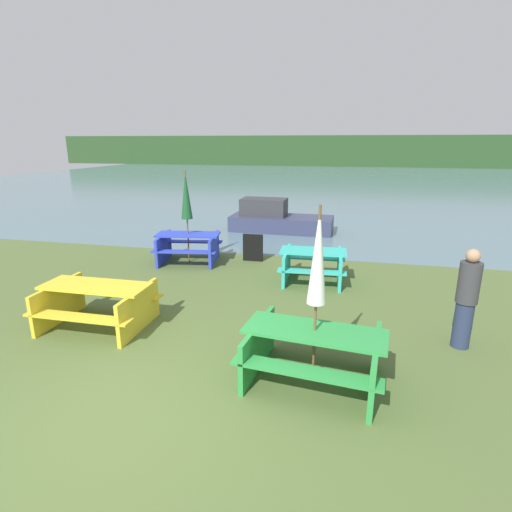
{
  "coord_description": "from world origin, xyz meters",
  "views": [
    {
      "loc": [
        2.46,
        -3.56,
        3.18
      ],
      "look_at": [
        0.64,
        4.35,
        0.85
      ],
      "focal_mm": 28.0,
      "sensor_mm": 36.0,
      "label": 1
    }
  ],
  "objects_px": {
    "picnic_table_yellow": "(97,301)",
    "boat": "(277,219)",
    "picnic_table_teal": "(313,263)",
    "picnic_table_blue": "(188,245)",
    "umbrella_white": "(318,257)",
    "picnic_table_green": "(314,350)",
    "umbrella_darkgreen": "(186,196)",
    "signboard": "(253,248)",
    "person": "(466,299)"
  },
  "relations": [
    {
      "from": "picnic_table_teal",
      "to": "boat",
      "type": "distance_m",
      "value": 5.59
    },
    {
      "from": "picnic_table_yellow",
      "to": "umbrella_darkgreen",
      "type": "xyz_separation_m",
      "value": [
        0.05,
        4.08,
        1.34
      ]
    },
    {
      "from": "picnic_table_green",
      "to": "picnic_table_blue",
      "type": "relative_size",
      "value": 1.08
    },
    {
      "from": "picnic_table_green",
      "to": "signboard",
      "type": "xyz_separation_m",
      "value": [
        -2.14,
        5.41,
        -0.09
      ]
    },
    {
      "from": "picnic_table_green",
      "to": "signboard",
      "type": "bearing_deg",
      "value": 111.59
    },
    {
      "from": "picnic_table_teal",
      "to": "picnic_table_yellow",
      "type": "bearing_deg",
      "value": -137.01
    },
    {
      "from": "picnic_table_teal",
      "to": "picnic_table_green",
      "type": "bearing_deg",
      "value": -84.64
    },
    {
      "from": "picnic_table_yellow",
      "to": "boat",
      "type": "xyz_separation_m",
      "value": [
        1.7,
        8.55,
        -0.04
      ]
    },
    {
      "from": "picnic_table_teal",
      "to": "person",
      "type": "height_order",
      "value": "person"
    },
    {
      "from": "picnic_table_blue",
      "to": "signboard",
      "type": "relative_size",
      "value": 2.51
    },
    {
      "from": "picnic_table_blue",
      "to": "umbrella_white",
      "type": "bearing_deg",
      "value": -52.14
    },
    {
      "from": "picnic_table_teal",
      "to": "person",
      "type": "bearing_deg",
      "value": -45.24
    },
    {
      "from": "picnic_table_green",
      "to": "umbrella_darkgreen",
      "type": "xyz_separation_m",
      "value": [
        -3.83,
        4.93,
        1.34
      ]
    },
    {
      "from": "picnic_table_teal",
      "to": "picnic_table_blue",
      "type": "height_order",
      "value": "picnic_table_blue"
    },
    {
      "from": "picnic_table_yellow",
      "to": "signboard",
      "type": "bearing_deg",
      "value": 69.11
    },
    {
      "from": "picnic_table_green",
      "to": "picnic_table_blue",
      "type": "bearing_deg",
      "value": 127.86
    },
    {
      "from": "picnic_table_yellow",
      "to": "boat",
      "type": "bearing_deg",
      "value": 78.74
    },
    {
      "from": "picnic_table_teal",
      "to": "signboard",
      "type": "bearing_deg",
      "value": 143.45
    },
    {
      "from": "picnic_table_teal",
      "to": "boat",
      "type": "height_order",
      "value": "boat"
    },
    {
      "from": "umbrella_white",
      "to": "picnic_table_green",
      "type": "bearing_deg",
      "value": 0.0
    },
    {
      "from": "boat",
      "to": "signboard",
      "type": "distance_m",
      "value": 3.99
    },
    {
      "from": "picnic_table_yellow",
      "to": "picnic_table_blue",
      "type": "distance_m",
      "value": 4.08
    },
    {
      "from": "umbrella_darkgreen",
      "to": "person",
      "type": "relative_size",
      "value": 1.51
    },
    {
      "from": "picnic_table_blue",
      "to": "umbrella_white",
      "type": "relative_size",
      "value": 0.77
    },
    {
      "from": "picnic_table_blue",
      "to": "umbrella_darkgreen",
      "type": "relative_size",
      "value": 0.77
    },
    {
      "from": "picnic_table_green",
      "to": "picnic_table_teal",
      "type": "distance_m",
      "value": 4.13
    },
    {
      "from": "umbrella_darkgreen",
      "to": "umbrella_white",
      "type": "xyz_separation_m",
      "value": [
        3.83,
        -4.93,
        -0.04
      ]
    },
    {
      "from": "picnic_table_yellow",
      "to": "boat",
      "type": "relative_size",
      "value": 0.5
    },
    {
      "from": "umbrella_darkgreen",
      "to": "signboard",
      "type": "relative_size",
      "value": 3.27
    },
    {
      "from": "picnic_table_green",
      "to": "picnic_table_teal",
      "type": "xyz_separation_m",
      "value": [
        -0.39,
        4.11,
        -0.02
      ]
    },
    {
      "from": "boat",
      "to": "person",
      "type": "height_order",
      "value": "person"
    },
    {
      "from": "umbrella_darkgreen",
      "to": "picnic_table_yellow",
      "type": "bearing_deg",
      "value": -90.75
    },
    {
      "from": "picnic_table_blue",
      "to": "umbrella_darkgreen",
      "type": "height_order",
      "value": "umbrella_darkgreen"
    },
    {
      "from": "umbrella_darkgreen",
      "to": "person",
      "type": "xyz_separation_m",
      "value": [
        6.05,
        -3.45,
        -0.99
      ]
    },
    {
      "from": "person",
      "to": "umbrella_white",
      "type": "bearing_deg",
      "value": -146.34
    },
    {
      "from": "picnic_table_blue",
      "to": "boat",
      "type": "relative_size",
      "value": 0.5
    },
    {
      "from": "picnic_table_blue",
      "to": "boat",
      "type": "bearing_deg",
      "value": 69.78
    },
    {
      "from": "picnic_table_teal",
      "to": "umbrella_darkgreen",
      "type": "bearing_deg",
      "value": 166.68
    },
    {
      "from": "picnic_table_yellow",
      "to": "umbrella_white",
      "type": "height_order",
      "value": "umbrella_white"
    },
    {
      "from": "umbrella_white",
      "to": "person",
      "type": "xyz_separation_m",
      "value": [
        2.22,
        1.48,
        -0.96
      ]
    },
    {
      "from": "picnic_table_teal",
      "to": "signboard",
      "type": "relative_size",
      "value": 2.11
    },
    {
      "from": "signboard",
      "to": "boat",
      "type": "bearing_deg",
      "value": 90.56
    },
    {
      "from": "picnic_table_green",
      "to": "picnic_table_yellow",
      "type": "distance_m",
      "value": 3.98
    },
    {
      "from": "picnic_table_green",
      "to": "umbrella_darkgreen",
      "type": "relative_size",
      "value": 0.83
    },
    {
      "from": "boat",
      "to": "person",
      "type": "xyz_separation_m",
      "value": [
        4.4,
        -7.92,
        0.39
      ]
    },
    {
      "from": "picnic_table_green",
      "to": "picnic_table_yellow",
      "type": "height_order",
      "value": "picnic_table_yellow"
    },
    {
      "from": "person",
      "to": "picnic_table_green",
      "type": "bearing_deg",
      "value": -146.34
    },
    {
      "from": "picnic_table_green",
      "to": "picnic_table_teal",
      "type": "height_order",
      "value": "picnic_table_green"
    },
    {
      "from": "picnic_table_teal",
      "to": "boat",
      "type": "xyz_separation_m",
      "value": [
        -1.79,
        5.29,
        -0.02
      ]
    },
    {
      "from": "umbrella_darkgreen",
      "to": "signboard",
      "type": "distance_m",
      "value": 2.27
    }
  ]
}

